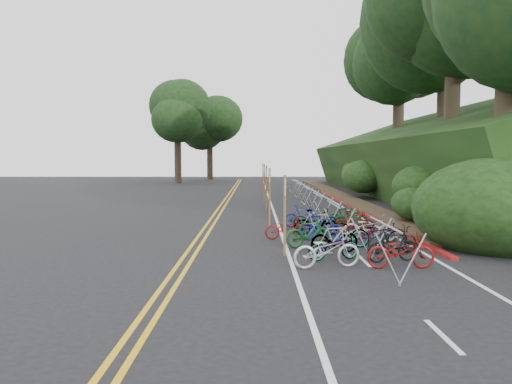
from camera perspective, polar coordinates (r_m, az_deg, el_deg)
ground at (r=16.34m, az=-0.04°, el=-6.45°), size 120.00×120.00×0.00m
road_markings at (r=26.34m, az=1.31°, el=-2.45°), size 7.47×80.00×0.01m
red_curb at (r=28.80m, az=11.35°, el=-1.88°), size 0.25×28.00×0.10m
embankment at (r=37.43m, az=20.21°, el=3.15°), size 14.30×48.14×9.11m
tree_cluster at (r=40.27m, az=14.53°, el=16.17°), size 32.51×54.09×18.49m
bike_rack_front at (r=13.24m, az=14.45°, el=-5.01°), size 1.19×3.05×1.27m
bike_racks_rest at (r=29.31m, az=5.80°, el=-0.15°), size 1.14×23.00×1.17m
signpost_near at (r=14.89m, az=3.30°, el=-2.06°), size 0.08×0.40×2.43m
signposts_rest at (r=30.12m, az=1.07°, el=1.08°), size 0.08×18.40×2.50m
bike_front at (r=18.10m, az=3.49°, el=-4.12°), size 0.76×1.62×0.82m
bike_valet at (r=17.19m, az=10.22°, el=-4.40°), size 3.42×9.63×0.99m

